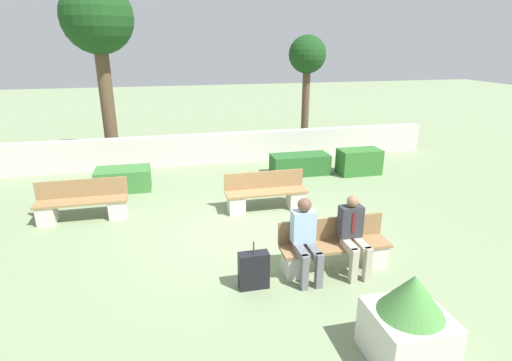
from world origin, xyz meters
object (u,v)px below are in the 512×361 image
object	(u,v)px
bench_right_side	(266,196)
tree_leftmost	(98,23)
suitcase	(254,270)
bench_front	(334,251)
bench_left_side	(82,205)
person_seated_man	(353,232)
person_seated_woman	(306,235)
planter_corner_left	(409,322)
tree_center_left	(307,59)

from	to	relation	value
bench_right_side	tree_leftmost	world-z (taller)	tree_leftmost
suitcase	tree_leftmost	size ratio (longest dim) A/B	0.15
bench_front	tree_leftmost	bearing A→B (deg)	118.59
bench_left_side	person_seated_man	world-z (taller)	person_seated_man
person_seated_woman	planter_corner_left	bearing A→B (deg)	-74.29
planter_corner_left	tree_center_left	size ratio (longest dim) A/B	0.30
bench_front	bench_left_side	size ratio (longest dim) A/B	0.99
tree_leftmost	tree_center_left	distance (m)	6.89
person_seated_woman	suitcase	xyz separation A→B (m)	(-0.88, -0.11, -0.45)
bench_right_side	suitcase	bearing A→B (deg)	-96.72
person_seated_woman	tree_center_left	distance (m)	9.28
tree_leftmost	person_seated_man	bearing A→B (deg)	-60.52
bench_right_side	person_seated_woman	size ratio (longest dim) A/B	1.38
bench_left_side	bench_right_side	xyz separation A→B (m)	(4.03, -0.35, -0.00)
person_seated_man	planter_corner_left	bearing A→B (deg)	-97.38
tree_leftmost	bench_front	bearing A→B (deg)	-61.41
bench_left_side	planter_corner_left	world-z (taller)	planter_corner_left
bench_left_side	suitcase	size ratio (longest dim) A/B	2.37
bench_right_side	tree_leftmost	bearing A→B (deg)	137.54
person_seated_man	person_seated_woman	size ratio (longest dim) A/B	0.98
bench_left_side	planter_corner_left	distance (m)	6.93
person_seated_woman	bench_right_side	bearing A→B (deg)	88.15
bench_right_side	bench_front	bearing A→B (deg)	-68.60
bench_left_side	tree_leftmost	bearing A→B (deg)	84.23
bench_front	suitcase	world-z (taller)	bench_front
bench_left_side	tree_center_left	xyz separation A→B (m)	(6.93, 5.21, 2.79)
person_seated_man	tree_center_left	world-z (taller)	tree_center_left
planter_corner_left	tree_center_left	world-z (taller)	tree_center_left
planter_corner_left	suitcase	bearing A→B (deg)	127.13
bench_right_side	planter_corner_left	size ratio (longest dim) A/B	1.58
person_seated_man	tree_center_left	bearing A→B (deg)	75.61
bench_front	bench_right_side	distance (m)	2.79
bench_left_side	person_seated_man	size ratio (longest dim) A/B	1.44
bench_front	tree_leftmost	xyz separation A→B (m)	(-4.38, 8.04, 3.89)
bench_left_side	bench_front	bearing A→B (deg)	-38.59
person_seated_man	person_seated_woman	xyz separation A→B (m)	(-0.83, 0.01, 0.03)
bench_front	bench_right_side	xyz separation A→B (m)	(-0.49, 2.75, -0.00)
bench_right_side	planter_corner_left	world-z (taller)	planter_corner_left
bench_front	tree_center_left	distance (m)	9.10
person_seated_woman	suitcase	distance (m)	0.99
person_seated_man	planter_corner_left	size ratio (longest dim) A/B	1.12
person_seated_woman	tree_center_left	size ratio (longest dim) A/B	0.34
bench_left_side	tree_leftmost	size ratio (longest dim) A/B	0.35
bench_right_side	person_seated_man	distance (m)	3.01
bench_front	tree_leftmost	size ratio (longest dim) A/B	0.35
suitcase	tree_leftmost	xyz separation A→B (m)	(-2.92, 8.28, 3.92)
bench_left_side	person_seated_woman	world-z (taller)	person_seated_woman
person_seated_man	suitcase	size ratio (longest dim) A/B	1.65
planter_corner_left	suitcase	xyz separation A→B (m)	(-1.44, 1.91, -0.26)
person_seated_woman	tree_center_left	bearing A→B (deg)	70.46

